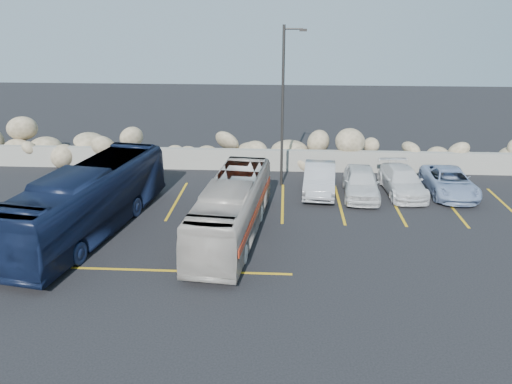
# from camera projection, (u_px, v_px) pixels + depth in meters

# --- Properties ---
(ground) EXTENTS (90.00, 90.00, 0.00)m
(ground) POSITION_uv_depth(u_px,v_px,m) (206.00, 275.00, 17.42)
(ground) COLOR black
(ground) RESTS_ON ground
(seawall) EXTENTS (60.00, 0.40, 1.20)m
(seawall) POSITION_uv_depth(u_px,v_px,m) (238.00, 159.00, 28.43)
(seawall) COLOR gray
(seawall) RESTS_ON ground
(riprap_pile) EXTENTS (54.00, 2.80, 2.60)m
(riprap_pile) POSITION_uv_depth(u_px,v_px,m) (240.00, 142.00, 29.31)
(riprap_pile) COLOR #877858
(riprap_pile) RESTS_ON ground
(parking_lines) EXTENTS (18.16, 9.36, 0.01)m
(parking_lines) POSITION_uv_depth(u_px,v_px,m) (328.00, 215.00, 22.37)
(parking_lines) COLOR gold
(parking_lines) RESTS_ON ground
(lamppost) EXTENTS (1.14, 0.18, 8.00)m
(lamppost) POSITION_uv_depth(u_px,v_px,m) (284.00, 103.00, 24.66)
(lamppost) COLOR #2C2927
(lamppost) RESTS_ON ground
(vintage_bus) EXTENTS (2.82, 8.62, 2.36)m
(vintage_bus) POSITION_uv_depth(u_px,v_px,m) (232.00, 209.00, 19.99)
(vintage_bus) COLOR #B9B2A7
(vintage_bus) RESTS_ON ground
(tour_coach) EXTENTS (4.04, 10.21, 2.77)m
(tour_coach) POSITION_uv_depth(u_px,v_px,m) (89.00, 201.00, 20.28)
(tour_coach) COLOR #0F1934
(tour_coach) RESTS_ON ground
(car_a) EXTENTS (1.96, 4.26, 1.42)m
(car_a) POSITION_uv_depth(u_px,v_px,m) (361.00, 182.00, 24.42)
(car_a) COLOR silver
(car_a) RESTS_ON ground
(car_b) EXTENTS (1.86, 4.45, 1.43)m
(car_b) POSITION_uv_depth(u_px,v_px,m) (320.00, 178.00, 24.95)
(car_b) COLOR #B4B4B9
(car_b) RESTS_ON ground
(car_c) EXTENTS (2.00, 4.42, 1.26)m
(car_c) POSITION_uv_depth(u_px,v_px,m) (402.00, 181.00, 24.83)
(car_c) COLOR silver
(car_c) RESTS_ON ground
(car_d) EXTENTS (2.09, 4.50, 1.25)m
(car_d) POSITION_uv_depth(u_px,v_px,m) (449.00, 182.00, 24.72)
(car_d) COLOR #899DC2
(car_d) RESTS_ON ground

